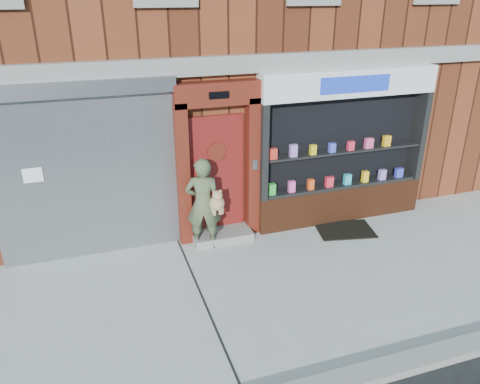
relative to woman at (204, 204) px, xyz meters
name	(u,v)px	position (x,y,z in m)	size (l,w,h in m)	color
ground	(296,281)	(1.11, -1.54, -0.85)	(80.00, 80.00, 0.00)	#9E9E99
curb	(372,373)	(1.11, -3.69, -0.79)	(60.00, 0.30, 0.12)	gray
building	(198,3)	(1.11, 4.45, 3.15)	(12.00, 8.16, 8.00)	#4A1F10
shutter_bay	(84,162)	(-1.89, 0.38, 0.87)	(3.10, 0.30, 3.04)	gray
red_door_bay	(218,163)	(0.36, 0.32, 0.61)	(1.52, 0.58, 2.90)	#50160D
pharmacy_bay	(343,154)	(2.86, 0.27, 0.52)	(3.50, 0.41, 3.00)	#522613
woman	(204,204)	(0.00, 0.00, 0.00)	(0.71, 0.57, 1.69)	#495638
doormat	(345,230)	(2.72, -0.29, -0.84)	(1.06, 0.74, 0.03)	black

